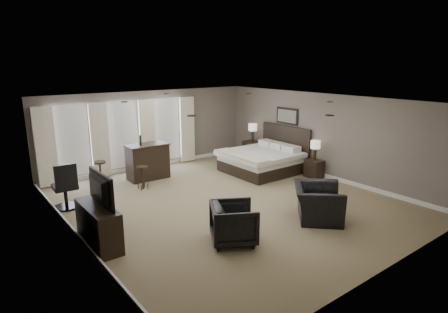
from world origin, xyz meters
TOP-DOWN VIEW (x-y plane):
  - room at (0.00, 0.00)m, footprint 7.60×8.60m
  - window_bay at (-1.00, 4.11)m, footprint 5.25×0.20m
  - bed at (2.58, 1.48)m, footprint 2.24×2.14m
  - nightstand_near at (3.47, 0.03)m, footprint 0.42×0.51m
  - nightstand_far at (3.47, 2.93)m, footprint 0.50×0.61m
  - lamp_near at (3.47, 0.03)m, footprint 0.30×0.30m
  - lamp_far at (3.47, 2.93)m, footprint 0.32×0.32m
  - wall_art at (3.70, 1.48)m, footprint 0.04×0.96m
  - dresser at (-3.45, -0.32)m, footprint 0.46×1.41m
  - tv at (-3.45, -0.32)m, footprint 0.66×1.14m
  - armchair_near at (0.99, -2.10)m, footprint 1.41×1.41m
  - armchair_far at (-1.26, -1.83)m, footprint 1.13×1.15m
  - bar_counter at (-0.72, 3.06)m, footprint 1.26×0.66m
  - bar_stool_left at (-2.10, 3.35)m, footprint 0.43×0.43m
  - bar_stool_right at (-1.29, 2.25)m, footprint 0.37×0.37m
  - desk_chair at (-3.42, 2.10)m, footprint 0.62×0.62m

SIDE VIEW (x-z plane):
  - nightstand_near at x=3.47m, z-range 0.00..0.56m
  - nightstand_far at x=3.47m, z-range 0.00..0.67m
  - bar_stool_right at x=-1.29m, z-range 0.00..0.68m
  - bar_stool_left at x=-2.10m, z-range 0.00..0.72m
  - dresser at x=-3.45m, z-range 0.00..0.82m
  - armchair_far at x=-1.26m, z-range 0.00..0.89m
  - armchair_near at x=0.99m, z-range 0.00..1.06m
  - bar_counter at x=-0.72m, z-range 0.00..1.10m
  - desk_chair at x=-3.42m, z-range 0.00..1.17m
  - bed at x=2.58m, z-range 0.00..1.43m
  - lamp_near at x=3.47m, z-range 0.56..1.17m
  - tv at x=-3.45m, z-range 0.82..0.97m
  - lamp_far at x=3.47m, z-range 0.67..1.33m
  - window_bay at x=-1.00m, z-range 0.05..2.35m
  - room at x=0.00m, z-range -0.02..2.62m
  - wall_art at x=3.70m, z-range 1.47..2.03m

